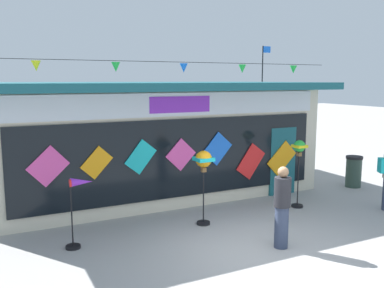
# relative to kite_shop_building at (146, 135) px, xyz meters

# --- Properties ---
(ground_plane) EXTENTS (80.00, 80.00, 0.00)m
(ground_plane) POSITION_rel_kite_shop_building_xyz_m (0.35, -5.75, -1.67)
(ground_plane) COLOR #9E9B99
(kite_shop_building) EXTENTS (9.68, 5.86, 4.55)m
(kite_shop_building) POSITION_rel_kite_shop_building_xyz_m (0.00, 0.00, 0.00)
(kite_shop_building) COLOR beige
(kite_shop_building) RESTS_ON ground_plane
(wind_spinner_far_left) EXTENTS (0.60, 0.30, 1.45)m
(wind_spinner_far_left) POSITION_rel_kite_shop_building_xyz_m (-2.88, -3.86, -0.68)
(wind_spinner_far_left) COLOR black
(wind_spinner_far_left) RESTS_ON ground_plane
(wind_spinner_left) EXTENTS (0.40, 0.40, 1.76)m
(wind_spinner_left) POSITION_rel_kite_shop_building_xyz_m (0.01, -3.79, -0.24)
(wind_spinner_left) COLOR black
(wind_spinner_left) RESTS_ON ground_plane
(wind_spinner_center_left) EXTENTS (0.32, 0.32, 1.81)m
(wind_spinner_center_left) POSITION_rel_kite_shop_building_xyz_m (2.90, -3.72, -0.25)
(wind_spinner_center_left) COLOR black
(wind_spinner_center_left) RESTS_ON ground_plane
(person_near_camera) EXTENTS (0.34, 0.34, 1.68)m
(person_near_camera) POSITION_rel_kite_shop_building_xyz_m (0.78, -5.70, -0.82)
(person_near_camera) COLOR #333D56
(person_near_camera) RESTS_ON ground_plane
(trash_bin) EXTENTS (0.52, 0.52, 0.99)m
(trash_bin) POSITION_rel_kite_shop_building_xyz_m (5.93, -2.83, -1.17)
(trash_bin) COLOR #2D4238
(trash_bin) RESTS_ON ground_plane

